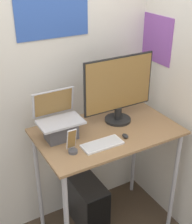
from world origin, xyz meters
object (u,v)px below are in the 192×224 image
object	(u,v)px
keyboard	(102,144)
cell_phone	(72,145)
monitor	(119,90)
mouse	(125,136)
computer_tower	(88,204)
laptop	(60,125)

from	to	relation	value
keyboard	cell_phone	world-z (taller)	cell_phone
monitor	mouse	xyz separation A→B (m)	(-0.09, -0.24, -0.25)
monitor	keyboard	xyz separation A→B (m)	(-0.29, -0.25, -0.25)
computer_tower	cell_phone	bearing A→B (deg)	-134.14
mouse	cell_phone	world-z (taller)	cell_phone
laptop	monitor	world-z (taller)	monitor
laptop	computer_tower	bearing A→B (deg)	9.02
cell_phone	computer_tower	size ratio (longest dim) A/B	0.40
keyboard	computer_tower	world-z (taller)	keyboard
computer_tower	monitor	bearing A→B (deg)	-6.65
monitor	cell_phone	bearing A→B (deg)	-156.55
cell_phone	computer_tower	bearing A→B (deg)	45.86
cell_phone	monitor	bearing A→B (deg)	23.45
laptop	computer_tower	world-z (taller)	laptop
mouse	laptop	bearing A→B (deg)	150.02
monitor	computer_tower	xyz separation A→B (m)	(-0.26, 0.03, -1.04)
keyboard	cell_phone	distance (m)	0.22
cell_phone	keyboard	bearing A→B (deg)	-7.05
laptop	keyboard	world-z (taller)	laptop
computer_tower	keyboard	bearing A→B (deg)	-95.34
keyboard	mouse	world-z (taller)	mouse
keyboard	cell_phone	xyz separation A→B (m)	(-0.22, 0.03, 0.05)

